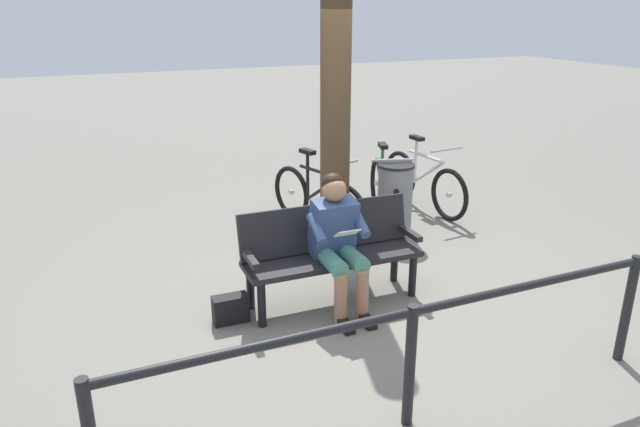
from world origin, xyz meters
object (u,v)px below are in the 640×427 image
at_px(bench, 330,247).
at_px(bicycle_blue, 318,200).
at_px(litter_bin, 395,200).
at_px(handbag, 231,309).
at_px(tree_trunk, 336,80).
at_px(bicycle_red, 384,193).
at_px(person_reading, 338,237).
at_px(bicycle_orange, 423,182).

height_order(bench, bicycle_blue, bicycle_blue).
bearing_deg(litter_bin, handbag, 28.06).
bearing_deg(bicycle_blue, tree_trunk, -17.23).
relative_size(tree_trunk, litter_bin, 4.25).
xyz_separation_m(bicycle_red, bicycle_blue, (0.85, -0.08, 0.00)).
bearing_deg(person_reading, handbag, -5.06).
bearing_deg(person_reading, tree_trunk, -112.76).
height_order(tree_trunk, bicycle_blue, tree_trunk).
distance_m(bicycle_red, bicycle_blue, 0.86).
xyz_separation_m(bicycle_orange, bicycle_red, (0.69, 0.20, 0.00)).
bearing_deg(handbag, bench, -175.93).
height_order(litter_bin, bicycle_blue, bicycle_blue).
relative_size(handbag, bicycle_orange, 0.18).
relative_size(litter_bin, bicycle_orange, 0.51).
bearing_deg(handbag, litter_bin, -151.94).
bearing_deg(handbag, person_reading, 174.13).
relative_size(handbag, litter_bin, 0.35).
relative_size(person_reading, handbag, 4.00).
distance_m(handbag, bicycle_blue, 2.34).
bearing_deg(handbag, tree_trunk, -140.68).
bearing_deg(handbag, bicycle_red, -145.08).
relative_size(bicycle_orange, bicycle_red, 1.04).
bearing_deg(bicycle_red, bench, -24.00).
relative_size(tree_trunk, bicycle_orange, 2.15).
distance_m(person_reading, bicycle_orange, 2.93).
bearing_deg(person_reading, litter_bin, -134.63).
relative_size(person_reading, bicycle_orange, 0.72).
relative_size(bench, tree_trunk, 0.44).
bearing_deg(bench, handbag, 4.89).
relative_size(bench, bicycle_orange, 0.96).
bearing_deg(litter_bin, bicycle_blue, -36.02).
xyz_separation_m(bench, bicycle_red, (-1.45, -1.60, -0.15)).
xyz_separation_m(bench, bicycle_blue, (-0.59, -1.68, -0.15)).
height_order(litter_bin, bicycle_orange, bicycle_orange).
bearing_deg(bicycle_blue, handbag, -58.31).
xyz_separation_m(person_reading, bicycle_red, (-1.45, -1.77, -0.31)).
xyz_separation_m(handbag, bicycle_blue, (-1.54, -1.75, 0.24)).
bearing_deg(tree_trunk, person_reading, 66.42).
bearing_deg(bicycle_red, bicycle_orange, 124.34).
relative_size(person_reading, bicycle_red, 0.74).
height_order(bicycle_orange, bicycle_red, same).
distance_m(litter_bin, bicycle_red, 0.48).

